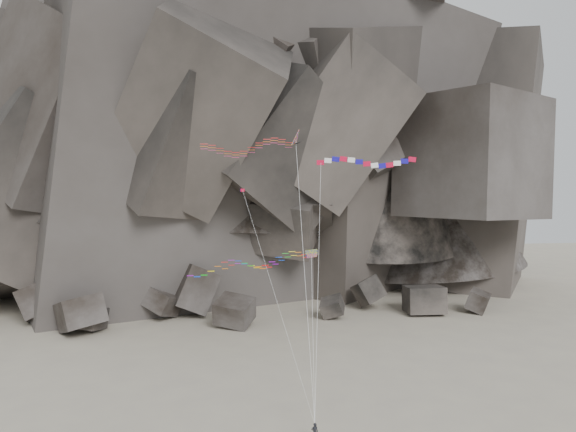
{
  "coord_description": "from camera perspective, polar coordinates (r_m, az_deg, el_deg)",
  "views": [
    {
      "loc": [
        -6.69,
        -56.94,
        23.27
      ],
      "look_at": [
        2.17,
        6.0,
        19.06
      ],
      "focal_mm": 35.0,
      "sensor_mm": 36.0,
      "label": 1
    }
  ],
  "objects": [
    {
      "name": "headland",
      "position": [
        128.49,
        -5.06,
        12.16
      ],
      "size": [
        110.0,
        70.0,
        84.0
      ],
      "primitive_type": null,
      "color": "#4B433D",
      "rests_on": "ground"
    },
    {
      "name": "parafoil_kite",
      "position": [
        60.9,
        -4.22,
        -4.84
      ],
      "size": [
        14.65,
        13.02,
        14.0
      ],
      "rotation": [
        0.0,
        0.0,
        0.06
      ],
      "color": "#BCD90C",
      "rests_on": "ground"
    },
    {
      "name": "pennant_kite",
      "position": [
        54.92,
        -2.73,
        -3.61
      ],
      "size": [
        5.98,
        9.57,
        20.71
      ],
      "rotation": [
        0.0,
        0.0,
        0.54
      ],
      "color": "red",
      "rests_on": "ground"
    },
    {
      "name": "delta_kite",
      "position": [
        57.38,
        -4.46,
        7.05
      ],
      "size": [
        10.97,
        11.32,
        26.93
      ],
      "rotation": [
        0.0,
        0.0,
        -0.43
      ],
      "color": "red",
      "rests_on": "ground"
    },
    {
      "name": "ground",
      "position": [
        61.87,
        -1.28,
        -18.3
      ],
      "size": [
        260.0,
        260.0,
        0.0
      ],
      "primitive_type": "plane",
      "color": "#9F9780",
      "rests_on": "ground"
    },
    {
      "name": "boulder_field",
      "position": [
        94.3,
        -6.72,
        -9.01
      ],
      "size": [
        80.52,
        18.16,
        9.58
      ],
      "color": "#47423F",
      "rests_on": "ground"
    },
    {
      "name": "banner_kite",
      "position": [
        61.35,
        7.93,
        5.35
      ],
      "size": [
        13.02,
        13.3,
        24.17
      ],
      "rotation": [
        0.0,
        0.0,
        -0.25
      ],
      "color": "red",
      "rests_on": "ground"
    },
    {
      "name": "kite_flyer",
      "position": [
        53.28,
        2.73,
        -20.96
      ],
      "size": [
        0.69,
        0.47,
        1.93
      ],
      "primitive_type": "imported",
      "rotation": [
        0.0,
        0.0,
        3.17
      ],
      "color": "black",
      "rests_on": "ground"
    }
  ]
}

